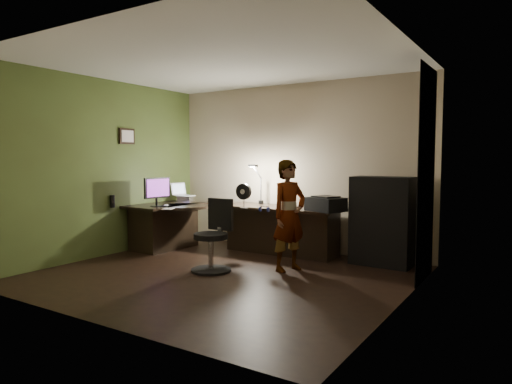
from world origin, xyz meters
The scene contains 27 objects.
floor centered at (0.00, 0.00, -0.01)m, with size 4.50×4.00×0.01m, color black.
ceiling centered at (0.00, 0.00, 2.71)m, with size 4.50×4.00×0.01m, color silver.
wall_back centered at (0.00, 2.00, 1.35)m, with size 4.50×0.01×2.70m, color tan.
wall_front centered at (0.00, -2.00, 1.35)m, with size 4.50×0.01×2.70m, color tan.
wall_left centered at (-2.25, 0.00, 1.35)m, with size 0.01×4.00×2.70m, color tan.
wall_right centered at (2.25, 0.00, 1.35)m, with size 0.01×4.00×2.70m, color tan.
green_wall_overlay centered at (-2.24, 0.00, 1.35)m, with size 0.00×4.00×2.70m, color #495C27.
arched_doorway centered at (2.24, 1.15, 1.30)m, with size 0.01×0.90×2.60m, color black.
french_door centered at (2.24, -0.55, 1.05)m, with size 0.02×0.92×2.10m, color white.
framed_picture centered at (-2.22, 0.45, 1.85)m, with size 0.04×0.30×0.25m, color black.
desk_left centered at (-1.83, 0.91, 0.37)m, with size 0.79×1.28×0.74m, color black.
desk_right centered at (-0.03, 1.55, 0.37)m, with size 1.98×0.69×0.74m, color black.
cabinet centered at (1.55, 1.65, 0.62)m, with size 0.83×0.41×1.24m, color black.
laptop_stand centered at (-1.89, 1.46, 0.79)m, with size 0.24×0.20×0.10m, color silver.
laptop centered at (-1.89, 1.46, 0.95)m, with size 0.33×0.31×0.23m, color silver.
monitor centered at (-1.71, 0.58, 0.90)m, with size 0.10×0.51×0.33m, color black.
mouse centered at (-1.59, 0.65, 0.75)m, with size 0.06×0.10×0.04m, color silver.
phone centered at (-1.61, 0.56, 0.74)m, with size 0.06×0.12×0.01m, color black.
pen centered at (-1.62, 0.72, 0.74)m, with size 0.01×0.15×0.01m, color black.
speaker centered at (-2.19, 0.11, 0.83)m, with size 0.08×0.08×0.19m, color black.
notepad centered at (-1.32, 0.42, 0.74)m, with size 0.14×0.20×0.01m, color silver.
desk_fan centered at (-0.37, 1.06, 0.93)m, with size 0.25×0.13×0.38m, color black.
headphones centered at (0.09, 0.90, 0.78)m, with size 0.17×0.07×0.08m, color #1B2E9D.
printer centered at (0.81, 1.40, 0.85)m, with size 0.50×0.39×0.22m, color black.
desk_lamp centered at (-0.51, 1.77, 1.09)m, with size 0.17×0.32×0.70m, color black.
office_chair centered at (-0.24, 0.08, 0.48)m, with size 0.53×0.53×0.96m, color black.
person centered at (0.60, 0.68, 0.74)m, with size 0.53×0.35×1.48m, color #D8A88C.
Camera 1 is at (3.45, -4.63, 1.50)m, focal length 32.00 mm.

